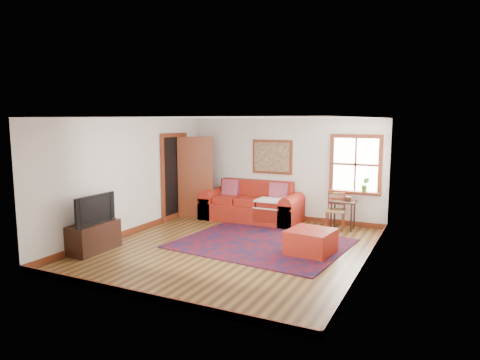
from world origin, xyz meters
The scene contains 13 objects.
ground centered at (0.00, 0.00, 0.00)m, with size 5.50×5.50×0.00m, color #3E2610.
room_envelope centered at (0.00, 0.02, 1.65)m, with size 5.04×5.54×2.52m.
window centered at (1.78, 2.70, 1.31)m, with size 1.18×0.20×1.38m.
doorway centered at (-2.21, 1.78, 1.07)m, with size 0.89×1.08×2.14m.
framed_artwork centered at (-0.30, 2.71, 1.55)m, with size 1.05×0.07×0.85m.
persian_rug centered at (0.39, 0.47, 0.01)m, with size 3.21×2.57×0.02m, color #540C11.
red_leather_sofa centered at (-0.65, 2.28, 0.32)m, with size 2.45×1.01×0.96m.
red_ottoman centered at (1.45, 0.29, 0.22)m, with size 0.79×0.79×0.45m, color maroon.
side_table centered at (1.58, 2.32, 0.54)m, with size 0.55×0.41×0.66m.
ladder_back_chair centered at (1.43, 2.28, 0.48)m, with size 0.46×0.44×0.89m.
media_cabinet centered at (-2.26, -1.36, 0.28)m, with size 0.45×1.00×0.55m, color black.
television centered at (-2.24, -1.41, 0.82)m, with size 0.95×0.12×0.55m, color black.
candle_hurricane centered at (-2.21, -0.98, 0.63)m, with size 0.12×0.12×0.18m.
Camera 1 is at (3.63, -7.18, 2.45)m, focal length 32.00 mm.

